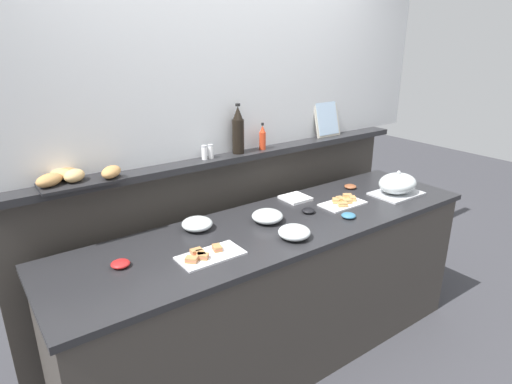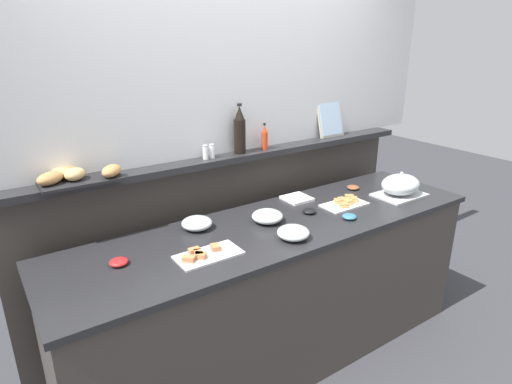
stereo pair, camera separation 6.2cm
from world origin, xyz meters
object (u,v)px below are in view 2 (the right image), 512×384
(wine_bottle_dark, at_px, (240,131))
(pepper_shaker, at_px, (212,151))
(glass_bowl_large, at_px, (197,224))
(condiment_bowl_red, at_px, (349,217))
(condiment_bowl_cream, at_px, (353,187))
(hot_sauce_bottle, at_px, (264,138))
(sandwich_platter_side, at_px, (345,203))
(glass_bowl_medium, at_px, (267,217))
(condiment_bowl_teal, at_px, (309,211))
(napkin_stack, at_px, (297,198))
(salt_shaker, at_px, (205,152))
(glass_bowl_small, at_px, (293,233))
(bread_basket, at_px, (75,175))
(serving_cloche, at_px, (400,186))
(condiment_bowl_dark, at_px, (119,262))
(framed_picture, at_px, (330,119))
(sandwich_platter_rear, at_px, (206,254))

(wine_bottle_dark, distance_m, pepper_shaker, 0.23)
(glass_bowl_large, distance_m, condiment_bowl_red, 0.90)
(wine_bottle_dark, bearing_deg, condiment_bowl_cream, -20.36)
(hot_sauce_bottle, bearing_deg, sandwich_platter_side, -54.99)
(glass_bowl_medium, height_order, condiment_bowl_teal, glass_bowl_medium)
(napkin_stack, bearing_deg, salt_shaker, 158.90)
(glass_bowl_small, height_order, salt_shaker, salt_shaker)
(napkin_stack, height_order, hot_sauce_bottle, hot_sauce_bottle)
(sandwich_platter_side, relative_size, hot_sauce_bottle, 1.70)
(glass_bowl_medium, bearing_deg, glass_bowl_large, 158.76)
(glass_bowl_medium, height_order, bread_basket, bread_basket)
(serving_cloche, xyz_separation_m, glass_bowl_large, (-1.39, 0.30, -0.04))
(salt_shaker, distance_m, bread_basket, 0.76)
(sandwich_platter_side, relative_size, glass_bowl_small, 1.70)
(hot_sauce_bottle, bearing_deg, serving_cloche, -35.99)
(serving_cloche, xyz_separation_m, napkin_stack, (-0.63, 0.34, -0.06))
(napkin_stack, xyz_separation_m, pepper_shaker, (-0.51, 0.21, 0.35))
(condiment_bowl_dark, bearing_deg, framed_picture, 14.23)
(sandwich_platter_rear, distance_m, framed_picture, 1.57)
(bread_basket, bearing_deg, wine_bottle_dark, 0.35)
(glass_bowl_large, height_order, napkin_stack, glass_bowl_large)
(sandwich_platter_rear, relative_size, framed_picture, 1.22)
(pepper_shaker, height_order, bread_basket, pepper_shaker)
(sandwich_platter_side, distance_m, condiment_bowl_dark, 1.46)
(condiment_bowl_dark, distance_m, framed_picture, 1.87)
(condiment_bowl_red, height_order, pepper_shaker, pepper_shaker)
(condiment_bowl_cream, bearing_deg, condiment_bowl_dark, -175.75)
(glass_bowl_large, distance_m, condiment_bowl_cream, 1.22)
(condiment_bowl_red, height_order, hot_sauce_bottle, hot_sauce_bottle)
(sandwich_platter_rear, bearing_deg, condiment_bowl_cream, 12.10)
(condiment_bowl_red, height_order, condiment_bowl_cream, same)
(glass_bowl_large, bearing_deg, hot_sauce_bottle, 20.90)
(pepper_shaker, bearing_deg, salt_shaker, 180.00)
(framed_picture, bearing_deg, salt_shaker, -177.93)
(condiment_bowl_red, distance_m, napkin_stack, 0.43)
(glass_bowl_small, xyz_separation_m, salt_shaker, (-0.16, 0.66, 0.33))
(hot_sauce_bottle, distance_m, framed_picture, 0.64)
(glass_bowl_small, distance_m, hot_sauce_bottle, 0.79)
(serving_cloche, bearing_deg, condiment_bowl_red, -171.22)
(glass_bowl_large, bearing_deg, pepper_shaker, 45.40)
(condiment_bowl_cream, relative_size, hot_sauce_bottle, 0.49)
(sandwich_platter_side, height_order, glass_bowl_medium, glass_bowl_medium)
(glass_bowl_small, height_order, napkin_stack, glass_bowl_small)
(wine_bottle_dark, bearing_deg, bread_basket, -179.65)
(condiment_bowl_dark, distance_m, pepper_shaker, 0.92)
(condiment_bowl_red, xyz_separation_m, napkin_stack, (-0.05, 0.43, -0.01))
(framed_picture, bearing_deg, hot_sauce_bottle, -175.80)
(salt_shaker, bearing_deg, glass_bowl_small, -75.92)
(condiment_bowl_red, bearing_deg, hot_sauce_bottle, 105.46)
(glass_bowl_large, xyz_separation_m, condiment_bowl_dark, (-0.50, -0.16, -0.02))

